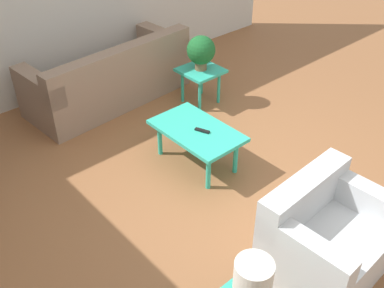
% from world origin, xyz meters
% --- Properties ---
extents(ground_plane, '(14.00, 14.00, 0.00)m').
position_xyz_m(ground_plane, '(0.00, 0.00, 0.00)').
color(ground_plane, '#8E5B38').
extents(sofa, '(1.03, 2.19, 0.83)m').
position_xyz_m(sofa, '(2.33, -0.12, 0.31)').
color(sofa, gray).
rests_on(sofa, ground_plane).
extents(armchair, '(0.81, 1.00, 0.79)m').
position_xyz_m(armchair, '(-1.14, 0.12, 0.32)').
color(armchair, silver).
rests_on(armchair, ground_plane).
extents(coffee_table, '(0.98, 0.59, 0.44)m').
position_xyz_m(coffee_table, '(0.58, -0.04, 0.39)').
color(coffee_table, '#2DB79E').
rests_on(coffee_table, ground_plane).
extents(side_table_plant, '(0.50, 0.50, 0.47)m').
position_xyz_m(side_table_plant, '(1.53, -0.97, 0.40)').
color(side_table_plant, '#2DB79E').
rests_on(side_table_plant, ground_plane).
extents(potted_plant, '(0.36, 0.36, 0.44)m').
position_xyz_m(potted_plant, '(1.53, -0.97, 0.73)').
color(potted_plant, brown).
rests_on(potted_plant, side_table_plant).
extents(table_lamp, '(0.24, 0.24, 0.45)m').
position_xyz_m(table_lamp, '(-1.26, 1.16, 0.77)').
color(table_lamp, red).
rests_on(table_lamp, side_table_lamp).
extents(remote_control, '(0.16, 0.10, 0.02)m').
position_xyz_m(remote_control, '(0.51, -0.06, 0.45)').
color(remote_control, black).
rests_on(remote_control, coffee_table).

